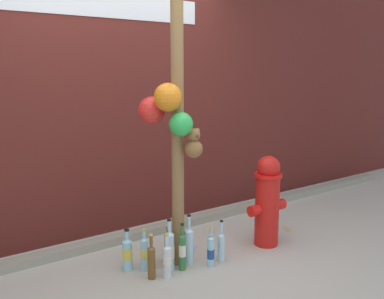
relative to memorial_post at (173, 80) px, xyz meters
name	(u,v)px	position (x,y,z in m)	size (l,w,h in m)	color
ground_plane	(189,284)	(-0.09, -0.34, -1.53)	(14.00, 14.00, 0.00)	#ADA899
building_wall	(105,40)	(-0.09, 1.07, 0.36)	(10.00, 0.21, 3.77)	#561E19
curb_strip	(129,236)	(-0.09, 0.68, -1.49)	(8.00, 0.12, 0.08)	gray
memorial_post	(173,80)	(0.00, 0.00, 0.00)	(0.62, 0.45, 2.74)	olive
fire_hydrant	(267,200)	(0.92, -0.14, -1.10)	(0.42, 0.25, 0.85)	red
bottle_0	(189,244)	(0.11, -0.05, -1.36)	(0.08, 0.08, 0.43)	#B2DBEA
bottle_1	(167,260)	(-0.17, -0.15, -1.38)	(0.07, 0.07, 0.36)	silver
bottle_2	(144,253)	(-0.26, 0.05, -1.38)	(0.07, 0.07, 0.35)	#93CCE0
bottle_3	(182,251)	(0.00, -0.12, -1.36)	(0.06, 0.06, 0.40)	#337038
bottle_4	(168,245)	(0.00, 0.10, -1.40)	(0.07, 0.07, 0.31)	#337038
bottle_5	(170,250)	(-0.08, -0.05, -1.36)	(0.08, 0.08, 0.43)	#B2DBEA
bottle_6	(127,253)	(-0.37, 0.13, -1.38)	(0.08, 0.08, 0.35)	#93CCE0
bottle_7	(211,251)	(0.23, -0.20, -1.40)	(0.06, 0.06, 0.34)	#93CCE0
bottle_8	(221,245)	(0.36, -0.17, -1.39)	(0.06, 0.06, 0.36)	#B2DBEA
bottle_9	(152,261)	(-0.28, -0.10, -1.38)	(0.06, 0.06, 0.37)	brown
litter_0	(193,248)	(0.31, 0.18, -1.53)	(0.11, 0.06, 0.01)	#8C99B2
litter_2	(287,229)	(1.37, 0.01, -1.53)	(0.14, 0.05, 0.01)	tan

